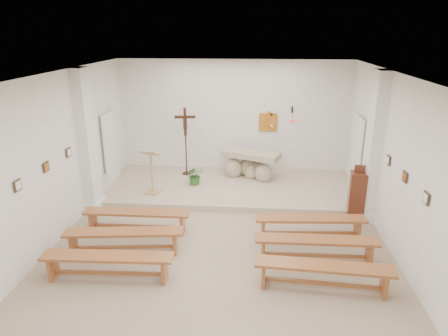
# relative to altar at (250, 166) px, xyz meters

# --- Properties ---
(ground) EXTENTS (7.00, 10.00, 0.00)m
(ground) POSITION_rel_altar_xyz_m (-0.54, -4.18, -0.48)
(ground) COLOR tan
(ground) RESTS_ON ground
(wall_left) EXTENTS (0.02, 10.00, 3.50)m
(wall_left) POSITION_rel_altar_xyz_m (-4.03, -4.18, 1.27)
(wall_left) COLOR white
(wall_left) RESTS_ON ground
(wall_right) EXTENTS (0.02, 10.00, 3.50)m
(wall_right) POSITION_rel_altar_xyz_m (2.95, -4.18, 1.27)
(wall_right) COLOR white
(wall_right) RESTS_ON ground
(wall_back) EXTENTS (7.00, 0.02, 3.50)m
(wall_back) POSITION_rel_altar_xyz_m (-0.54, 0.81, 1.27)
(wall_back) COLOR white
(wall_back) RESTS_ON ground
(ceiling) EXTENTS (7.00, 10.00, 0.02)m
(ceiling) POSITION_rel_altar_xyz_m (-0.54, -4.18, 3.01)
(ceiling) COLOR silver
(ceiling) RESTS_ON wall_back
(sanctuary_platform) EXTENTS (6.98, 3.00, 0.15)m
(sanctuary_platform) POSITION_rel_altar_xyz_m (-0.54, -0.68, -0.41)
(sanctuary_platform) COLOR beige
(sanctuary_platform) RESTS_ON ground
(pilaster_left) EXTENTS (0.26, 0.55, 3.50)m
(pilaster_left) POSITION_rel_altar_xyz_m (-3.91, -2.18, 1.27)
(pilaster_left) COLOR white
(pilaster_left) RESTS_ON ground
(pilaster_right) EXTENTS (0.26, 0.55, 3.50)m
(pilaster_right) POSITION_rel_altar_xyz_m (2.83, -2.18, 1.27)
(pilaster_right) COLOR white
(pilaster_right) RESTS_ON ground
(gold_wall_relief) EXTENTS (0.55, 0.04, 0.55)m
(gold_wall_relief) POSITION_rel_altar_xyz_m (0.51, 0.78, 1.17)
(gold_wall_relief) COLOR gold
(gold_wall_relief) RESTS_ON wall_back
(sanctuary_lamp) EXTENTS (0.11, 0.36, 0.44)m
(sanctuary_lamp) POSITION_rel_altar_xyz_m (1.21, 0.52, 1.33)
(sanctuary_lamp) COLOR black
(sanctuary_lamp) RESTS_ON wall_back
(station_frame_left_front) EXTENTS (0.03, 0.20, 0.20)m
(station_frame_left_front) POSITION_rel_altar_xyz_m (-4.01, -4.98, 1.24)
(station_frame_left_front) COLOR #3E2E1B
(station_frame_left_front) RESTS_ON wall_left
(station_frame_left_mid) EXTENTS (0.03, 0.20, 0.20)m
(station_frame_left_mid) POSITION_rel_altar_xyz_m (-4.01, -3.98, 1.24)
(station_frame_left_mid) COLOR #3E2E1B
(station_frame_left_mid) RESTS_ON wall_left
(station_frame_left_rear) EXTENTS (0.03, 0.20, 0.20)m
(station_frame_left_rear) POSITION_rel_altar_xyz_m (-4.01, -2.98, 1.24)
(station_frame_left_rear) COLOR #3E2E1B
(station_frame_left_rear) RESTS_ON wall_left
(station_frame_right_front) EXTENTS (0.03, 0.20, 0.20)m
(station_frame_right_front) POSITION_rel_altar_xyz_m (2.93, -4.98, 1.24)
(station_frame_right_front) COLOR #3E2E1B
(station_frame_right_front) RESTS_ON wall_right
(station_frame_right_mid) EXTENTS (0.03, 0.20, 0.20)m
(station_frame_right_mid) POSITION_rel_altar_xyz_m (2.93, -3.98, 1.24)
(station_frame_right_mid) COLOR #3E2E1B
(station_frame_right_mid) RESTS_ON wall_right
(station_frame_right_rear) EXTENTS (0.03, 0.20, 0.20)m
(station_frame_right_rear) POSITION_rel_altar_xyz_m (2.93, -2.98, 1.24)
(station_frame_right_rear) COLOR #3E2E1B
(station_frame_right_rear) RESTS_ON wall_right
(radiator_left) EXTENTS (0.10, 0.85, 0.52)m
(radiator_left) POSITION_rel_altar_xyz_m (-3.97, -1.48, -0.21)
(radiator_left) COLOR silver
(radiator_left) RESTS_ON ground
(radiator_right) EXTENTS (0.10, 0.85, 0.52)m
(radiator_right) POSITION_rel_altar_xyz_m (2.89, -1.48, -0.21)
(radiator_right) COLOR silver
(radiator_right) RESTS_ON ground
(altar) EXTENTS (1.80, 1.23, 0.87)m
(altar) POSITION_rel_altar_xyz_m (0.00, 0.00, 0.00)
(altar) COLOR #C4B395
(altar) RESTS_ON sanctuary_platform
(lectern) EXTENTS (0.50, 0.44, 1.23)m
(lectern) POSITION_rel_altar_xyz_m (-2.58, -1.44, 0.27)
(lectern) COLOR tan
(lectern) RESTS_ON sanctuary_platform
(crucifix_stand) EXTENTS (0.61, 0.27, 2.03)m
(crucifix_stand) POSITION_rel_altar_xyz_m (-1.92, 0.11, 0.84)
(crucifix_stand) COLOR #371B11
(crucifix_stand) RESTS_ON sanctuary_platform
(potted_plant) EXTENTS (0.63, 0.59, 0.55)m
(potted_plant) POSITION_rel_altar_xyz_m (-1.53, -0.72, -0.06)
(potted_plant) COLOR #2F6327
(potted_plant) RESTS_ON sanctuary_platform
(donation_pedestal) EXTENTS (0.41, 0.41, 1.37)m
(donation_pedestal) POSITION_rel_altar_xyz_m (2.56, -2.28, 0.12)
(donation_pedestal) COLOR #5C2A1A
(donation_pedestal) RESTS_ON ground
(bench_left_front) EXTENTS (2.37, 0.39, 0.50)m
(bench_left_front) POSITION_rel_altar_xyz_m (-2.45, -3.33, -0.11)
(bench_left_front) COLOR #AB5D31
(bench_left_front) RESTS_ON ground
(bench_right_front) EXTENTS (2.38, 0.54, 0.50)m
(bench_right_front) POSITION_rel_altar_xyz_m (1.37, -3.33, -0.11)
(bench_right_front) COLOR #AB5D31
(bench_right_front) RESTS_ON ground
(bench_left_second) EXTENTS (2.39, 0.64, 0.50)m
(bench_left_second) POSITION_rel_altar_xyz_m (-2.45, -4.25, -0.11)
(bench_left_second) COLOR #AB5D31
(bench_left_second) RESTS_ON ground
(bench_right_second) EXTENTS (2.37, 0.41, 0.50)m
(bench_right_second) POSITION_rel_altar_xyz_m (1.37, -4.25, -0.11)
(bench_right_second) COLOR #AB5D31
(bench_right_second) RESTS_ON ground
(bench_left_third) EXTENTS (2.38, 0.46, 0.50)m
(bench_left_third) POSITION_rel_altar_xyz_m (-2.45, -5.16, -0.11)
(bench_left_third) COLOR #AB5D31
(bench_left_third) RESTS_ON ground
(bench_right_third) EXTENTS (2.38, 0.54, 0.50)m
(bench_right_third) POSITION_rel_altar_xyz_m (1.37, -5.16, -0.11)
(bench_right_third) COLOR #AB5D31
(bench_right_third) RESTS_ON ground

